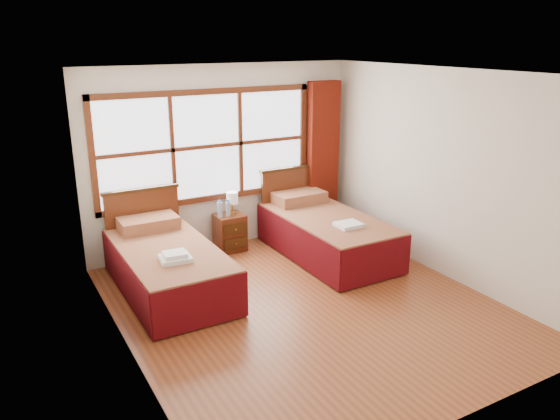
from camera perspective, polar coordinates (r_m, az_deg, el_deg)
floor at (r=6.35m, az=2.75°, el=-9.96°), size 4.50×4.50×0.00m
ceiling at (r=5.64m, az=3.15°, el=14.15°), size 4.50×4.50×0.00m
wall_back at (r=7.80m, az=-5.96°, el=5.42°), size 4.00×0.00×4.00m
wall_left at (r=5.13m, az=-16.34°, el=-1.79°), size 0.00×4.50×4.50m
wall_right at (r=7.10m, az=16.74°, el=3.54°), size 0.00×4.50×4.50m
window at (r=7.63m, az=-7.62°, el=6.62°), size 3.16×0.06×1.56m
curtain at (r=8.46m, az=4.48°, el=5.53°), size 0.50×0.16×2.30m
bed_left at (r=6.74m, az=-11.72°, el=-5.63°), size 1.08×2.10×1.05m
bed_right at (r=7.67m, az=4.73°, el=-2.33°), size 1.10×2.14×1.07m
nightstand at (r=7.84m, az=-5.24°, el=-2.36°), size 0.40×0.40×0.53m
towels_left at (r=6.19m, az=-10.90°, el=-4.86°), size 0.36×0.32×0.10m
towels_right at (r=7.18m, az=7.18°, el=-1.54°), size 0.33×0.29×0.05m
lamp at (r=7.74m, az=-5.01°, el=1.21°), size 0.16×0.16×0.32m
bottle_near at (r=7.64m, az=-6.30°, el=0.06°), size 0.07×0.07×0.25m
bottle_far at (r=7.69m, az=-5.45°, el=0.15°), size 0.06×0.06×0.23m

